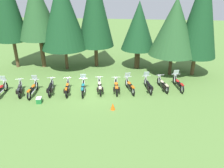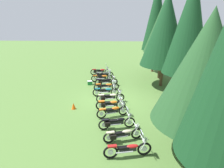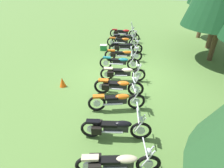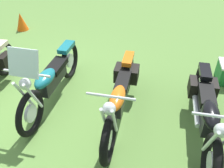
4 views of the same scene
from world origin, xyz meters
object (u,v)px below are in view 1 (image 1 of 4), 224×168
Objects in this scene: motorcycle_10 at (163,84)px; traffic_cone at (113,106)px; motorcycle_2 at (33,89)px; pine_tree_4 at (139,26)px; pine_tree_6 at (202,11)px; motorcycle_6 at (100,86)px; motorcycle_8 at (130,86)px; pine_tree_1 at (37,9)px; motorcycle_3 at (51,87)px; motorcycle_7 at (116,87)px; motorcycle_5 at (83,88)px; pine_tree_3 at (95,7)px; picnic_cooler at (39,100)px; pine_tree_2 at (62,13)px; motorcycle_0 at (0,90)px; motorcycle_9 at (148,85)px; pine_tree_5 at (175,27)px; motorcycle_4 at (67,88)px; motorcycle_11 at (178,83)px; motorcycle_1 at (20,89)px.

traffic_cone is (-3.72, -3.62, -0.19)m from motorcycle_10.
pine_tree_4 is (7.96, 6.89, 3.73)m from motorcycle_2.
motorcycle_10 reaches higher than traffic_cone.
pine_tree_6 is 20.10× the size of traffic_cone.
motorcycle_8 is (2.36, 0.36, 0.02)m from motorcycle_6.
pine_tree_1 is at bearing 40.15° from motorcycle_6.
motorcycle_3 reaches higher than motorcycle_7.
motorcycle_5 is 8.39m from pine_tree_3.
motorcycle_2 reaches higher than picnic_cooler.
motorcycle_6 is 4.21× the size of picnic_cooler.
motorcycle_8 is 2.74m from motorcycle_10.
pine_tree_6 reaches higher than pine_tree_2.
motorcycle_7 is (8.75, 1.64, -0.03)m from motorcycle_0.
motorcycle_8 is at bearing 70.85° from traffic_cone.
motorcycle_6 is 3.87m from motorcycle_9.
picnic_cooler is at bearing -146.51° from pine_tree_5.
motorcycle_6 is at bearing -38.19° from pine_tree_1.
pine_tree_4 is 0.94× the size of pine_tree_5.
motorcycle_3 is 0.36× the size of pine_tree_4.
motorcycle_10 is at bearing -66.36° from pine_tree_4.
traffic_cone is at bearing -54.25° from pine_tree_2.
motorcycle_0 is at bearing 84.56° from motorcycle_10.
pine_tree_5 is (4.69, 4.30, 4.00)m from motorcycle_7.
motorcycle_9 is at bearing 89.19° from motorcycle_10.
motorcycle_8 is (4.86, 0.86, 0.04)m from motorcycle_4.
pine_tree_5 reaches higher than motorcycle_8.
motorcycle_9 is 0.35× the size of pine_tree_4.
motorcycle_11 is (6.27, 1.26, 0.01)m from motorcycle_6.
motorcycle_11 is at bearing -93.64° from motorcycle_10.
pine_tree_5 reaches higher than motorcycle_11.
motorcycle_0 reaches higher than motorcycle_6.
motorcycle_11 is at bearing -85.03° from pine_tree_5.
motorcycle_10 reaches higher than picnic_cooler.
motorcycle_1 is 0.25× the size of pine_tree_1.
picnic_cooler is 5.41m from traffic_cone.
motorcycle_11 is at bearing -96.93° from motorcycle_8.
motorcycle_6 is 6.40m from motorcycle_11.
pine_tree_6 reaches higher than motorcycle_2.
pine_tree_2 is at bearing 59.64° from motorcycle_11.
motorcycle_11 is 4.42× the size of picnic_cooler.
motorcycle_0 reaches higher than motorcycle_9.
motorcycle_9 reaches higher than picnic_cooler.
motorcycle_1 is 2.36m from picnic_cooler.
pine_tree_6 reaches higher than motorcycle_9.
motorcycle_6 is 4.68m from picnic_cooler.
motorcycle_2 is at bearing 84.47° from motorcycle_10.
pine_tree_2 reaches higher than traffic_cone.
motorcycle_4 is 4.36× the size of picnic_cooler.
motorcycle_0 is 8.90m from motorcycle_7.
motorcycle_1 is at bearing -124.04° from pine_tree_3.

